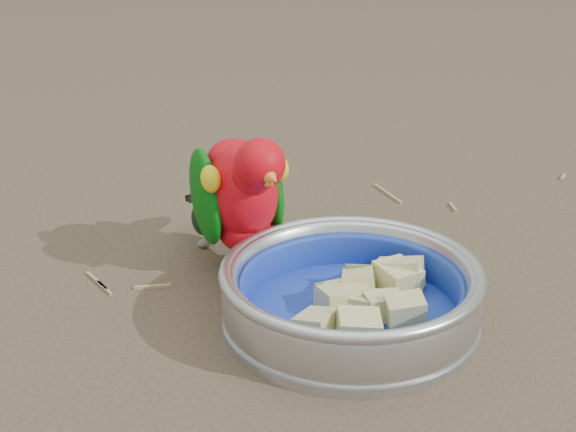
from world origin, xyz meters
name	(u,v)px	position (x,y,z in m)	size (l,w,h in m)	color
ground	(342,387)	(0.00, 0.00, 0.00)	(60.00, 60.00, 0.00)	#4C3C2E
food_bowl	(350,318)	(0.04, 0.09, 0.01)	(0.24, 0.24, 0.02)	#B2B2BA
bowl_wall	(351,290)	(0.04, 0.09, 0.04)	(0.24, 0.24, 0.04)	#B2B2BA
fruit_wedges	(351,297)	(0.04, 0.09, 0.03)	(0.14, 0.14, 0.03)	#C3BC7B
lory_parrot	(242,204)	(-0.03, 0.23, 0.08)	(0.09, 0.19, 0.16)	#BF0711
ground_debris	(289,339)	(-0.02, 0.08, 0.00)	(0.90, 0.80, 0.01)	#A68453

